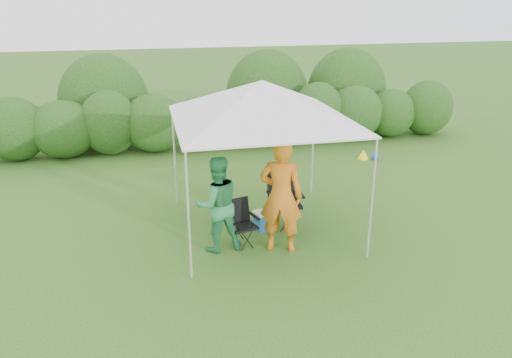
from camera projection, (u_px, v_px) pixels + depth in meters
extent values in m
plane|color=#3B6821|center=(268.00, 239.00, 9.15)|extent=(70.00, 70.00, 0.00)
ellipsoid|color=#285219|center=(15.00, 129.00, 13.21)|extent=(1.65, 1.40, 1.73)
cylinder|color=#382616|center=(19.00, 155.00, 13.46)|extent=(0.12, 0.12, 0.30)
ellipsoid|color=#285219|center=(63.00, 129.00, 13.49)|extent=(1.80, 1.53, 1.57)
cylinder|color=#382616|center=(66.00, 152.00, 13.71)|extent=(0.12, 0.12, 0.30)
ellipsoid|color=#285219|center=(109.00, 123.00, 13.70)|extent=(1.58, 1.34, 1.80)
cylinder|color=#382616|center=(112.00, 149.00, 13.96)|extent=(0.12, 0.12, 0.30)
ellipsoid|color=#285219|center=(154.00, 123.00, 13.97)|extent=(1.72, 1.47, 1.65)
cylinder|color=#382616|center=(156.00, 146.00, 14.21)|extent=(0.12, 0.12, 0.30)
ellipsoid|color=#285219|center=(197.00, 124.00, 14.25)|extent=(1.50, 1.28, 1.50)
cylinder|color=#382616|center=(198.00, 144.00, 14.46)|extent=(0.12, 0.12, 0.30)
ellipsoid|color=#285219|center=(238.00, 117.00, 14.46)|extent=(1.65, 1.40, 1.73)
cylinder|color=#382616|center=(239.00, 141.00, 14.71)|extent=(0.12, 0.12, 0.30)
ellipsoid|color=#285219|center=(279.00, 118.00, 14.73)|extent=(1.80, 1.53, 1.57)
cylinder|color=#382616|center=(278.00, 139.00, 14.95)|extent=(0.12, 0.12, 0.30)
ellipsoid|color=#285219|center=(318.00, 112.00, 14.94)|extent=(1.58, 1.34, 1.80)
cylinder|color=#382616|center=(317.00, 136.00, 15.20)|extent=(0.12, 0.12, 0.30)
ellipsoid|color=#285219|center=(355.00, 113.00, 15.22)|extent=(1.72, 1.47, 1.65)
cylinder|color=#382616|center=(354.00, 134.00, 15.45)|extent=(0.12, 0.12, 0.30)
ellipsoid|color=#285219|center=(391.00, 113.00, 15.49)|extent=(1.50, 1.28, 1.50)
cylinder|color=#382616|center=(389.00, 132.00, 15.70)|extent=(0.12, 0.12, 0.30)
ellipsoid|color=#285219|center=(427.00, 108.00, 15.70)|extent=(1.65, 1.40, 1.73)
cylinder|color=#382616|center=(424.00, 130.00, 15.95)|extent=(0.12, 0.12, 0.30)
cylinder|color=silver|center=(189.00, 217.00, 7.56)|extent=(0.04, 0.04, 2.10)
cylinder|color=silver|center=(372.00, 200.00, 8.18)|extent=(0.04, 0.04, 2.10)
cylinder|color=silver|center=(175.00, 158.00, 10.30)|extent=(0.04, 0.04, 2.10)
cylinder|color=silver|center=(313.00, 148.00, 10.92)|extent=(0.04, 0.04, 2.10)
cube|color=white|center=(262.00, 120.00, 8.87)|extent=(3.10, 3.10, 0.03)
pyramid|color=white|center=(262.00, 100.00, 8.74)|extent=(3.10, 3.10, 0.70)
cube|color=black|center=(285.00, 204.00, 9.53)|extent=(0.58, 0.54, 0.05)
cube|color=black|center=(282.00, 185.00, 9.64)|extent=(0.57, 0.17, 0.54)
cube|color=black|center=(270.00, 196.00, 9.41)|extent=(0.07, 0.48, 0.03)
cube|color=black|center=(300.00, 193.00, 9.51)|extent=(0.07, 0.48, 0.03)
cylinder|color=black|center=(276.00, 221.00, 9.34)|extent=(0.03, 0.03, 0.46)
cylinder|color=black|center=(300.00, 219.00, 9.43)|extent=(0.03, 0.03, 0.46)
cylinder|color=black|center=(270.00, 211.00, 9.79)|extent=(0.03, 0.03, 0.46)
cylinder|color=black|center=(294.00, 209.00, 9.87)|extent=(0.03, 0.03, 0.46)
cube|color=black|center=(242.00, 226.00, 8.82)|extent=(0.55, 0.52, 0.04)
cube|color=black|center=(237.00, 210.00, 8.90)|extent=(0.47, 0.24, 0.43)
cube|color=black|center=(230.00, 221.00, 8.67)|extent=(0.14, 0.38, 0.03)
cube|color=black|center=(254.00, 216.00, 8.87)|extent=(0.14, 0.38, 0.03)
cylinder|color=black|center=(237.00, 242.00, 8.65)|extent=(0.02, 0.02, 0.36)
cylinder|color=black|center=(257.00, 238.00, 8.81)|extent=(0.02, 0.02, 0.36)
cylinder|color=black|center=(228.00, 234.00, 8.96)|extent=(0.02, 0.02, 0.36)
cylinder|color=black|center=(247.00, 229.00, 9.13)|extent=(0.02, 0.02, 0.36)
imported|color=orange|center=(281.00, 196.00, 8.45)|extent=(0.87, 0.74, 2.03)
imported|color=#2D8C4E|center=(217.00, 204.00, 8.53)|extent=(0.91, 0.76, 1.71)
cube|color=#1C5184|center=(266.00, 220.00, 9.53)|extent=(0.47, 0.40, 0.33)
cube|color=silver|center=(266.00, 212.00, 9.47)|extent=(0.50, 0.42, 0.03)
cylinder|color=#592D0C|center=(269.00, 206.00, 9.39)|extent=(0.06, 0.06, 0.24)
cone|color=yellow|center=(363.00, 154.00, 13.58)|extent=(0.31, 0.31, 0.26)
sphere|color=blue|center=(375.00, 156.00, 13.49)|extent=(0.21, 0.21, 0.21)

